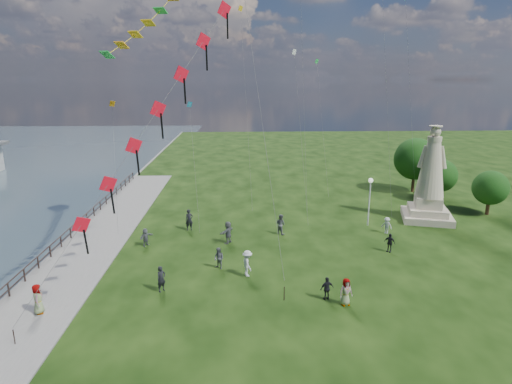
{
  "coord_description": "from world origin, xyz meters",
  "views": [
    {
      "loc": [
        -2.17,
        -20.31,
        12.95
      ],
      "look_at": [
        -1.0,
        8.0,
        5.5
      ],
      "focal_mm": 30.0,
      "sensor_mm": 36.0,
      "label": 1
    }
  ],
  "objects_px": {
    "person_4": "(346,292)",
    "person_10": "(38,301)",
    "statue": "(430,185)",
    "person_5": "(146,237)",
    "person_1": "(219,258)",
    "person_9": "(390,243)",
    "person_3": "(327,288)",
    "person_2": "(247,263)",
    "lamppost": "(370,192)",
    "person_7": "(281,224)",
    "person_8": "(387,225)",
    "person_0": "(161,279)",
    "person_6": "(189,220)",
    "person_11": "(228,232)"
  },
  "relations": [
    {
      "from": "person_1",
      "to": "person_10",
      "type": "relative_size",
      "value": 0.88
    },
    {
      "from": "statue",
      "to": "person_8",
      "type": "bearing_deg",
      "value": -129.09
    },
    {
      "from": "statue",
      "to": "person_2",
      "type": "relative_size",
      "value": 4.92
    },
    {
      "from": "lamppost",
      "to": "person_8",
      "type": "height_order",
      "value": "lamppost"
    },
    {
      "from": "lamppost",
      "to": "person_4",
      "type": "height_order",
      "value": "lamppost"
    },
    {
      "from": "lamppost",
      "to": "person_11",
      "type": "bearing_deg",
      "value": -163.07
    },
    {
      "from": "lamppost",
      "to": "person_3",
      "type": "bearing_deg",
      "value": -115.9
    },
    {
      "from": "person_6",
      "to": "person_9",
      "type": "distance_m",
      "value": 17.0
    },
    {
      "from": "person_11",
      "to": "lamppost",
      "type": "bearing_deg",
      "value": 138.7
    },
    {
      "from": "person_10",
      "to": "person_3",
      "type": "bearing_deg",
      "value": -100.97
    },
    {
      "from": "person_2",
      "to": "person_11",
      "type": "bearing_deg",
      "value": -3.61
    },
    {
      "from": "person_2",
      "to": "person_3",
      "type": "bearing_deg",
      "value": -143.07
    },
    {
      "from": "lamppost",
      "to": "person_8",
      "type": "relative_size",
      "value": 3.06
    },
    {
      "from": "statue",
      "to": "person_0",
      "type": "xyz_separation_m",
      "value": [
        -22.83,
        -13.38,
        -2.53
      ]
    },
    {
      "from": "person_6",
      "to": "person_5",
      "type": "bearing_deg",
      "value": -147.38
    },
    {
      "from": "statue",
      "to": "person_5",
      "type": "bearing_deg",
      "value": -151.59
    },
    {
      "from": "lamppost",
      "to": "person_3",
      "type": "distance_m",
      "value": 15.17
    },
    {
      "from": "person_1",
      "to": "person_7",
      "type": "xyz_separation_m",
      "value": [
        5.03,
        6.85,
        0.11
      ]
    },
    {
      "from": "person_7",
      "to": "person_8",
      "type": "xyz_separation_m",
      "value": [
        9.23,
        -0.24,
        -0.16
      ]
    },
    {
      "from": "person_4",
      "to": "person_10",
      "type": "height_order",
      "value": "person_10"
    },
    {
      "from": "person_7",
      "to": "person_9",
      "type": "xyz_separation_m",
      "value": [
        8.05,
        -4.31,
        -0.14
      ]
    },
    {
      "from": "statue",
      "to": "person_2",
      "type": "distance_m",
      "value": 20.93
    },
    {
      "from": "person_11",
      "to": "person_8",
      "type": "bearing_deg",
      "value": 128.86
    },
    {
      "from": "person_11",
      "to": "statue",
      "type": "bearing_deg",
      "value": 137.41
    },
    {
      "from": "person_1",
      "to": "person_6",
      "type": "distance_m",
      "value": 8.69
    },
    {
      "from": "person_5",
      "to": "person_11",
      "type": "bearing_deg",
      "value": -53.09
    },
    {
      "from": "person_0",
      "to": "person_7",
      "type": "bearing_deg",
      "value": 2.75
    },
    {
      "from": "person_1",
      "to": "person_11",
      "type": "xyz_separation_m",
      "value": [
        0.53,
        4.91,
        0.15
      ]
    },
    {
      "from": "person_0",
      "to": "person_5",
      "type": "relative_size",
      "value": 1.15
    },
    {
      "from": "person_3",
      "to": "person_8",
      "type": "relative_size",
      "value": 1.01
    },
    {
      "from": "person_3",
      "to": "person_4",
      "type": "xyz_separation_m",
      "value": [
        0.98,
        -0.66,
        0.1
      ]
    },
    {
      "from": "person_10",
      "to": "person_0",
      "type": "bearing_deg",
      "value": -83.27
    },
    {
      "from": "person_8",
      "to": "person_9",
      "type": "xyz_separation_m",
      "value": [
        -1.18,
        -4.08,
        0.02
      ]
    },
    {
      "from": "person_4",
      "to": "person_10",
      "type": "distance_m",
      "value": 17.67
    },
    {
      "from": "person_0",
      "to": "person_11",
      "type": "height_order",
      "value": "person_11"
    },
    {
      "from": "person_0",
      "to": "person_7",
      "type": "relative_size",
      "value": 0.95
    },
    {
      "from": "person_0",
      "to": "person_5",
      "type": "bearing_deg",
      "value": 61.42
    },
    {
      "from": "person_7",
      "to": "person_8",
      "type": "height_order",
      "value": "person_7"
    },
    {
      "from": "person_1",
      "to": "person_2",
      "type": "relative_size",
      "value": 0.85
    },
    {
      "from": "person_5",
      "to": "person_10",
      "type": "distance_m",
      "value": 11.01
    },
    {
      "from": "person_3",
      "to": "person_10",
      "type": "height_order",
      "value": "person_10"
    },
    {
      "from": "person_4",
      "to": "person_10",
      "type": "xyz_separation_m",
      "value": [
        -17.66,
        -0.38,
        0.04
      ]
    },
    {
      "from": "person_9",
      "to": "person_10",
      "type": "bearing_deg",
      "value": -120.28
    },
    {
      "from": "person_0",
      "to": "person_7",
      "type": "height_order",
      "value": "person_7"
    },
    {
      "from": "person_11",
      "to": "person_10",
      "type": "bearing_deg",
      "value": -12.83
    },
    {
      "from": "person_1",
      "to": "person_9",
      "type": "xyz_separation_m",
      "value": [
        13.08,
        2.54,
        -0.03
      ]
    },
    {
      "from": "person_1",
      "to": "person_5",
      "type": "xyz_separation_m",
      "value": [
        -6.07,
        4.58,
        -0.04
      ]
    },
    {
      "from": "person_10",
      "to": "person_11",
      "type": "height_order",
      "value": "person_11"
    },
    {
      "from": "lamppost",
      "to": "person_4",
      "type": "xyz_separation_m",
      "value": [
        -5.56,
        -14.13,
        -2.37
      ]
    },
    {
      "from": "person_6",
      "to": "person_7",
      "type": "bearing_deg",
      "value": -25.85
    }
  ]
}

